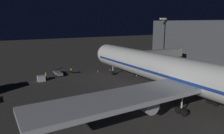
# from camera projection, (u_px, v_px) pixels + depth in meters

# --- Properties ---
(ground_plane) EXTENTS (320.00, 320.00, 0.00)m
(ground_plane) POSITION_uv_depth(u_px,v_px,m) (143.00, 87.00, 49.89)
(ground_plane) COLOR #383533
(airliner_at_gate) EXTENTS (57.75, 66.98, 19.19)m
(airliner_at_gate) POSITION_uv_depth(u_px,v_px,m) (190.00, 76.00, 37.70)
(airliner_at_gate) COLOR silver
(airliner_at_gate) RESTS_ON ground_plane
(jet_bridge) EXTENTS (19.80, 3.40, 7.22)m
(jet_bridge) POSITION_uv_depth(u_px,v_px,m) (152.00, 55.00, 61.82)
(jet_bridge) COLOR #9E9E99
(jet_bridge) RESTS_ON ground_plane
(apron_floodlight_mast) EXTENTS (2.90, 0.50, 16.63)m
(apron_floodlight_mast) POSITION_uv_depth(u_px,v_px,m) (162.00, 37.00, 77.95)
(apron_floodlight_mast) COLOR #59595E
(apron_floodlight_mast) RESTS_ON ground_plane
(belt_loader) EXTENTS (1.96, 8.21, 3.20)m
(belt_loader) POSITION_uv_depth(u_px,v_px,m) (58.00, 73.00, 60.51)
(belt_loader) COLOR slate
(belt_loader) RESTS_ON ground_plane
(baggage_container_near_belt) EXTENTS (1.88, 1.61, 1.45)m
(baggage_container_near_belt) POSITION_uv_depth(u_px,v_px,m) (41.00, 78.00, 54.76)
(baggage_container_near_belt) COLOR #B7BABF
(baggage_container_near_belt) RESTS_ON ground_plane
(ground_crew_marshaller_fwd) EXTENTS (0.40, 0.40, 1.77)m
(ground_crew_marshaller_fwd) POSITION_uv_depth(u_px,v_px,m) (71.00, 71.00, 62.28)
(ground_crew_marshaller_fwd) COLOR black
(ground_crew_marshaller_fwd) RESTS_ON ground_plane
(ground_crew_by_tug) EXTENTS (0.40, 0.40, 1.76)m
(ground_crew_by_tug) POSITION_uv_depth(u_px,v_px,m) (46.00, 75.00, 57.24)
(ground_crew_by_tug) COLOR black
(ground_crew_by_tug) RESTS_ON ground_plane
(traffic_cone_nose_port) EXTENTS (0.36, 0.36, 0.55)m
(traffic_cone_nose_port) POSITION_uv_depth(u_px,v_px,m) (110.00, 69.00, 67.15)
(traffic_cone_nose_port) COLOR orange
(traffic_cone_nose_port) RESTS_ON ground_plane
(traffic_cone_nose_starboard) EXTENTS (0.36, 0.36, 0.55)m
(traffic_cone_nose_starboard) POSITION_uv_depth(u_px,v_px,m) (98.00, 71.00, 64.95)
(traffic_cone_nose_starboard) COLOR orange
(traffic_cone_nose_starboard) RESTS_ON ground_plane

